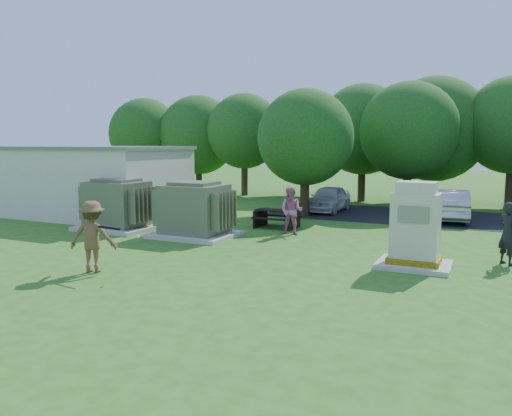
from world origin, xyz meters
The scene contains 15 objects.
ground centered at (0.00, 0.00, 0.00)m, with size 120.00×120.00×0.00m, color #2D6619.
service_building centered at (-11.00, 7.00, 1.60)m, with size 10.00×5.00×3.20m, color beige.
service_building_roof centered at (-11.00, 7.00, 3.27)m, with size 10.20×5.20×0.15m, color slate.
parking_strip centered at (7.00, 13.50, 0.01)m, with size 20.00×6.00×0.01m, color #232326.
transformer_left centered at (-6.50, 4.50, 0.97)m, with size 3.00×2.40×2.07m.
transformer_right centered at (-2.80, 4.50, 0.97)m, with size 3.00×2.40×2.07m.
generator_cabinet centered at (5.35, 3.23, 1.06)m, with size 1.99×1.63×2.43m.
picnic_table centered at (-0.82, 7.70, 0.47)m, with size 1.75×1.32×0.75m.
batter centered at (-2.44, -1.13, 0.98)m, with size 1.26×0.73×1.95m, color brown.
person_by_generator centered at (7.72, 4.69, 0.91)m, with size 0.67×0.44×1.82m, color black.
person_at_picnic centered at (0.34, 6.41, 0.92)m, with size 0.90×0.70×1.85m, color #C86A95.
car_white centered at (-0.42, 13.50, 0.66)m, with size 1.57×3.89×1.33m, color silver.
car_silver_a centered at (5.49, 13.02, 0.71)m, with size 1.49×4.28×1.41m, color #BDBCC2.
batting_equipment centered at (-1.77, -1.17, 1.25)m, with size 1.52×0.28×0.27m.
tree_row centered at (1.75, 18.50, 4.15)m, with size 41.30×13.30×7.30m.
Camera 1 is at (7.31, -11.16, 3.48)m, focal length 35.00 mm.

